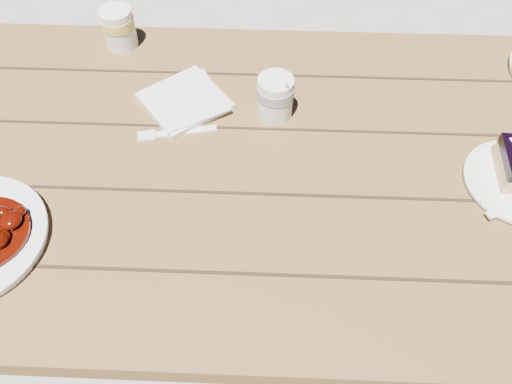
{
  "coord_description": "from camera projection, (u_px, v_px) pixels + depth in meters",
  "views": [
    {
      "loc": [
        0.04,
        -0.6,
        1.48
      ],
      "look_at": [
        0.02,
        -0.12,
        0.81
      ],
      "focal_mm": 35.0,
      "sensor_mm": 36.0,
      "label": 1
    }
  ],
  "objects": [
    {
      "name": "napkin_stack",
      "position": [
        185.0,
        101.0,
        1.03
      ],
      "size": [
        0.21,
        0.21,
        0.01
      ],
      "primitive_type": "cube",
      "rotation": [
        0.0,
        0.0,
        0.67
      ],
      "color": "white",
      "rests_on": "picnic_table"
    },
    {
      "name": "picnic_table",
      "position": [
        247.0,
        207.0,
        1.08
      ],
      "size": [
        2.0,
        1.55,
        0.75
      ],
      "color": "brown",
      "rests_on": "ground"
    },
    {
      "name": "ground",
      "position": [
        250.0,
        313.0,
        1.55
      ],
      "size": [
        60.0,
        60.0,
        0.0
      ],
      "primitive_type": "plane",
      "color": "#9D988E",
      "rests_on": "ground"
    },
    {
      "name": "fork_table",
      "position": [
        185.0,
        131.0,
        0.99
      ],
      "size": [
        0.16,
        0.06,
        0.0
      ],
      "primitive_type": null,
      "rotation": [
        0.0,
        0.0,
        1.77
      ],
      "color": "white",
      "rests_on": "picnic_table"
    },
    {
      "name": "coffee_cup",
      "position": [
        275.0,
        97.0,
        0.98
      ],
      "size": [
        0.07,
        0.07,
        0.09
      ],
      "primitive_type": "cylinder",
      "color": "white",
      "rests_on": "picnic_table"
    },
    {
      "name": "second_cup",
      "position": [
        119.0,
        28.0,
        1.11
      ],
      "size": [
        0.07,
        0.07,
        0.09
      ],
      "primitive_type": "cylinder",
      "color": "white",
      "rests_on": "picnic_table"
    }
  ]
}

